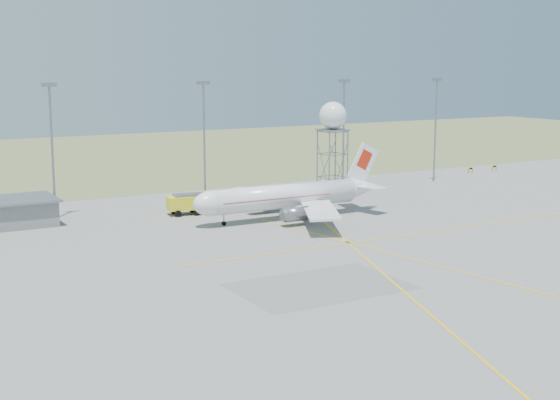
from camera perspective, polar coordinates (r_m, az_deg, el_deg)
grass_strip at (r=203.55m, az=-11.61°, el=3.18°), size 400.00×120.00×0.03m
mast_a at (r=121.89m, az=-16.36°, el=4.27°), size 2.20×0.50×20.50m
mast_b at (r=130.04m, az=-5.57°, el=4.96°), size 2.20×0.50×20.50m
mast_c at (r=143.85m, az=4.68°, el=5.45°), size 2.20×0.50×20.50m
mast_d at (r=157.37m, az=11.32°, el=5.67°), size 2.20×0.50×20.50m
taxi_sign_near at (r=173.40m, az=13.77°, el=2.24°), size 1.60×0.17×1.20m
taxi_sign_far at (r=178.28m, az=15.40°, el=2.37°), size 1.60×0.17×1.20m
airliner_main at (r=118.07m, az=0.50°, el=0.24°), size 32.30×31.44×11.00m
radar_tower at (r=133.53m, az=3.86°, el=4.00°), size 4.68×4.68×16.94m
fire_truck at (r=122.82m, az=-6.18°, el=-0.27°), size 8.78×4.36×3.38m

